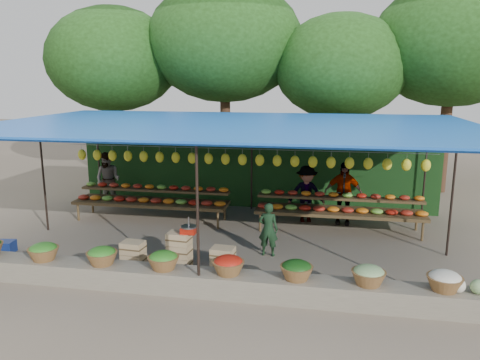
% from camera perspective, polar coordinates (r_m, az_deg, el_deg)
% --- Properties ---
extents(ground, '(60.00, 60.00, 0.00)m').
position_cam_1_polar(ground, '(11.19, -1.00, -7.52)').
color(ground, '#665B4B').
rests_on(ground, ground).
extents(stone_curb, '(10.60, 0.55, 0.40)m').
position_cam_1_polar(stone_curb, '(8.64, -4.75, -12.31)').
color(stone_curb, '#685F53').
rests_on(stone_curb, ground).
extents(stall_canopy, '(10.80, 6.60, 2.82)m').
position_cam_1_polar(stall_canopy, '(10.67, -0.97, 6.24)').
color(stall_canopy, black).
rests_on(stall_canopy, ground).
extents(produce_baskets, '(8.98, 0.58, 0.34)m').
position_cam_1_polar(produce_baskets, '(8.52, -5.45, -10.02)').
color(produce_baskets, brown).
rests_on(produce_baskets, stone_curb).
extents(netting_backdrop, '(10.60, 0.06, 2.50)m').
position_cam_1_polar(netting_backdrop, '(13.87, 1.59, 1.70)').
color(netting_backdrop, '#1C4217').
rests_on(netting_backdrop, ground).
extents(tree_row, '(16.51, 5.50, 7.12)m').
position_cam_1_polar(tree_row, '(16.51, 5.11, 15.38)').
color(tree_row, '#3D2816').
rests_on(tree_row, ground).
extents(fruit_table_left, '(4.21, 0.95, 0.93)m').
position_cam_1_polar(fruit_table_left, '(12.94, -10.67, -2.19)').
color(fruit_table_left, '#49351D').
rests_on(fruit_table_left, ground).
extents(fruit_table_right, '(4.21, 0.95, 0.93)m').
position_cam_1_polar(fruit_table_right, '(12.10, 12.04, -3.26)').
color(fruit_table_right, '#49351D').
rests_on(fruit_table_right, ground).
extents(crate_counter, '(2.38, 0.38, 0.77)m').
position_cam_1_polar(crate_counter, '(9.66, -7.54, -8.93)').
color(crate_counter, tan).
rests_on(crate_counter, ground).
extents(weighing_scale, '(0.32, 0.32, 0.34)m').
position_cam_1_polar(weighing_scale, '(9.42, -6.26, -5.99)').
color(weighing_scale, red).
rests_on(weighing_scale, crate_counter).
extents(vendor_seated, '(0.45, 0.31, 1.19)m').
position_cam_1_polar(vendor_seated, '(10.19, 3.46, -6.01)').
color(vendor_seated, '#17331B').
rests_on(vendor_seated, ground).
extents(customer_left, '(0.89, 0.74, 1.65)m').
position_cam_1_polar(customer_left, '(14.54, -15.79, 0.03)').
color(customer_left, slate).
rests_on(customer_left, ground).
extents(customer_mid, '(1.09, 0.77, 1.53)m').
position_cam_1_polar(customer_mid, '(12.65, 8.09, -1.69)').
color(customer_mid, slate).
rests_on(customer_mid, ground).
extents(customer_right, '(1.00, 0.47, 1.67)m').
position_cam_1_polar(customer_right, '(12.62, 12.47, -1.57)').
color(customer_right, slate).
rests_on(customer_right, ground).
extents(blue_crate_front, '(0.65, 0.54, 0.34)m').
position_cam_1_polar(blue_crate_front, '(10.18, -23.02, -9.58)').
color(blue_crate_front, navy).
rests_on(blue_crate_front, ground).
extents(blue_crate_back, '(0.49, 0.39, 0.27)m').
position_cam_1_polar(blue_crate_back, '(11.70, -26.85, -7.30)').
color(blue_crate_back, navy).
rests_on(blue_crate_back, ground).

